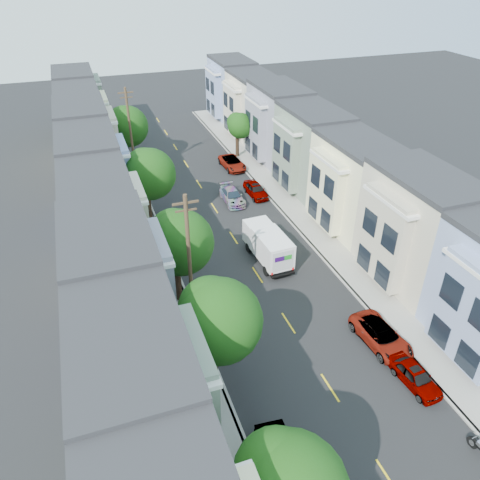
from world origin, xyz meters
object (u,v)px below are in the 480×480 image
object	(u,v)px
tree_far_r	(240,126)
parked_left_d	(184,250)
utility_pole_near	(190,265)
parked_right_d	(232,163)
lead_sedan	(232,196)
tree_d	(149,175)
parked_right_b	(381,336)
tree_c	(179,243)
parked_left_b	(281,463)
utility_pole_far	(131,134)
parked_left_c	(212,311)
tree_b	(218,322)
parked_right_a	(415,376)
tree_e	(127,127)
fedex_truck	(268,244)
parked_right_c	(256,190)

from	to	relation	value
tree_far_r	parked_left_d	xyz separation A→B (m)	(-11.79, -19.40, -3.30)
utility_pole_near	parked_right_d	bearing A→B (deg)	65.84
lead_sedan	parked_right_d	distance (m)	8.64
tree_d	tree_far_r	distance (m)	18.56
parked_right_b	tree_c	bearing A→B (deg)	137.94
tree_far_r	parked_left_b	world-z (taller)	tree_far_r
tree_d	parked_right_b	distance (m)	24.07
utility_pole_near	utility_pole_far	bearing A→B (deg)	90.00
tree_c	parked_left_c	distance (m)	5.33
tree_b	parked_right_a	distance (m)	12.66
tree_e	parked_left_c	xyz separation A→B (m)	(1.40, -29.17, -4.23)
utility_pole_far	parked_right_a	bearing A→B (deg)	-72.44
parked_right_a	utility_pole_near	bearing A→B (deg)	135.50
tree_b	lead_sedan	xyz separation A→B (m)	(8.45, 22.88, -4.87)
fedex_truck	parked_right_a	xyz separation A→B (m)	(3.34, -15.13, -0.91)
tree_d	parked_right_d	distance (m)	15.60
tree_c	utility_pole_near	size ratio (longest dim) A/B	0.74
tree_far_r	parked_left_b	xyz separation A→B (m)	(-11.79, -39.90, -3.20)
parked_right_b	parked_right_c	bearing A→B (deg)	86.18
parked_right_a	parked_right_d	xyz separation A→B (m)	(0.00, 34.35, 0.03)
tree_c	tree_far_r	distance (m)	28.32
tree_e	tree_far_r	world-z (taller)	tree_e
parked_left_c	parked_right_c	distance (m)	19.62
tree_b	parked_right_d	bearing A→B (deg)	70.17
tree_far_r	parked_left_b	distance (m)	41.73
lead_sedan	utility_pole_far	bearing A→B (deg)	133.36
parked_left_d	tree_e	bearing A→B (deg)	91.28
utility_pole_near	parked_left_d	world-z (taller)	utility_pole_near
tree_b	utility_pole_far	distance (m)	32.11
parked_left_c	parked_left_d	xyz separation A→B (m)	(0.00, 8.40, -0.02)
tree_e	parked_right_c	world-z (taller)	tree_e
utility_pole_far	fedex_truck	world-z (taller)	utility_pole_far
parked_left_d	parked_right_a	bearing A→B (deg)	-64.05
lead_sedan	parked_right_b	bearing A→B (deg)	-82.18
fedex_truck	parked_left_c	size ratio (longest dim) A/B	1.22
tree_d	parked_right_c	distance (m)	12.22
lead_sedan	parked_left_d	size ratio (longest dim) A/B	1.14
parked_right_a	parked_right_d	bearing A→B (deg)	85.45
tree_d	parked_left_c	world-z (taller)	tree_d
tree_b	tree_e	bearing A→B (deg)	90.00
utility_pole_far	parked_left_c	world-z (taller)	utility_pole_far
utility_pole_far	parked_right_d	size ratio (longest dim) A/B	2.11
fedex_truck	lead_sedan	bearing A→B (deg)	84.51
parked_left_c	parked_left_d	distance (m)	8.40
lead_sedan	parked_right_c	xyz separation A→B (m)	(2.75, 0.47, 0.03)
fedex_truck	parked_right_b	bearing A→B (deg)	-76.34
tree_far_r	parked_left_d	size ratio (longest dim) A/B	1.44
parked_left_d	parked_right_a	xyz separation A→B (m)	(9.80, -18.03, -0.01)
utility_pole_far	fedex_truck	size ratio (longest dim) A/B	1.74
tree_d	fedex_truck	size ratio (longest dim) A/B	1.29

